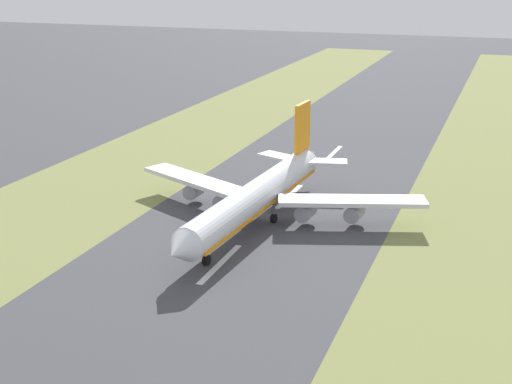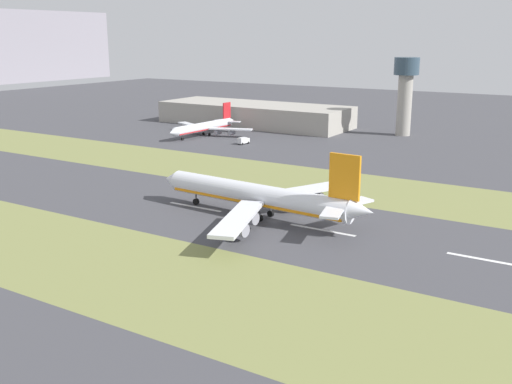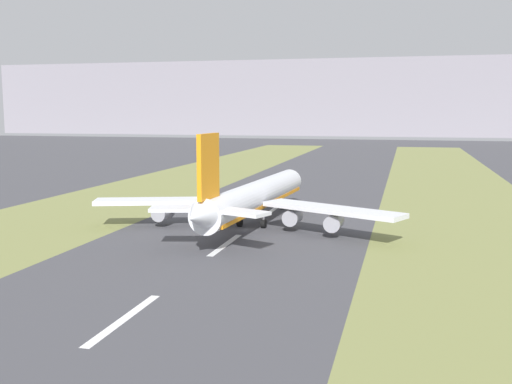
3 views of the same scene
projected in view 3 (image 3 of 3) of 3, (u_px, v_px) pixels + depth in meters
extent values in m
plane|color=#424247|center=(246.00, 230.00, 121.37)|extent=(800.00, 800.00, 0.00)
cube|color=olive|center=(50.00, 220.00, 132.26)|extent=(40.00, 600.00, 0.01)
cube|color=olive|center=(481.00, 241.00, 110.48)|extent=(40.00, 600.00, 0.01)
cube|color=silver|center=(124.00, 319.00, 69.29)|extent=(1.20, 18.00, 0.01)
cube|color=silver|center=(225.00, 245.00, 107.73)|extent=(1.20, 18.00, 0.01)
cube|color=silver|center=(273.00, 210.00, 146.16)|extent=(1.20, 18.00, 0.01)
cylinder|color=silver|center=(256.00, 196.00, 125.96)|extent=(9.67, 56.27, 6.00)
cone|color=silver|center=(292.00, 180.00, 154.72)|extent=(6.20, 5.38, 5.88)
cone|color=silver|center=(197.00, 216.00, 96.62)|extent=(5.48, 6.32, 5.10)
cube|color=orange|center=(256.00, 203.00, 126.18)|extent=(9.22, 54.02, 0.70)
cube|color=silver|center=(166.00, 201.00, 124.60)|extent=(29.42, 14.77, 0.90)
cube|color=silver|center=(332.00, 209.00, 113.94)|extent=(28.72, 18.01, 0.90)
cylinder|color=#93939E|center=(209.00, 212.00, 125.38)|extent=(3.51, 5.00, 3.20)
cylinder|color=#93939E|center=(163.00, 213.00, 124.82)|extent=(3.51, 5.00, 3.20)
cylinder|color=#93939E|center=(293.00, 217.00, 119.89)|extent=(3.51, 5.00, 3.20)
cylinder|color=#93939E|center=(334.00, 222.00, 113.85)|extent=(3.51, 5.00, 3.20)
cube|color=orange|center=(208.00, 166.00, 100.30)|extent=(1.32, 8.04, 11.00)
cube|color=silver|center=(179.00, 209.00, 102.98)|extent=(10.77, 6.72, 0.60)
cube|color=silver|center=(239.00, 212.00, 99.63)|extent=(10.92, 7.79, 0.60)
cylinder|color=#59595E|center=(283.00, 199.00, 146.52)|extent=(0.50, 0.50, 3.20)
cylinder|color=black|center=(283.00, 206.00, 146.74)|extent=(1.02, 1.86, 1.80)
cylinder|color=#59595E|center=(240.00, 215.00, 124.42)|extent=(0.50, 0.50, 3.20)
cylinder|color=black|center=(240.00, 222.00, 124.63)|extent=(1.02, 1.86, 1.80)
cylinder|color=#59595E|center=(264.00, 216.00, 122.83)|extent=(0.50, 0.50, 3.20)
cylinder|color=black|center=(264.00, 224.00, 123.05)|extent=(1.02, 1.86, 1.80)
cube|color=gray|center=(377.00, 99.00, 616.14)|extent=(800.00, 120.00, 73.52)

